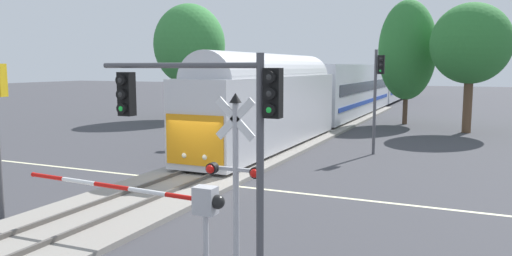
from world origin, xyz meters
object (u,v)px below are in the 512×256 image
object	(u,v)px
commuter_train	(357,87)
pine_left_background	(189,45)
traffic_signal_far_side	(378,85)
crossing_gate_far	(194,125)
traffic_signal_near_right	(210,113)
crossing_signal_mast	(235,165)
oak_far_right	(471,44)
crossing_gate_near	(178,199)
elm_centre_background	(407,50)

from	to	relation	value
commuter_train	pine_left_background	distance (m)	17.01
traffic_signal_far_side	pine_left_background	distance (m)	22.19
traffic_signal_far_side	pine_left_background	bearing A→B (deg)	148.43
crossing_gate_far	traffic_signal_near_right	xyz separation A→B (m)	(9.46, -15.02, 2.37)
crossing_gate_far	traffic_signal_far_side	xyz separation A→B (m)	(9.81, 2.66, 2.37)
crossing_signal_mast	traffic_signal_near_right	size ratio (longest dim) A/B	0.83
oak_far_right	traffic_signal_near_right	bearing A→B (deg)	-99.14
commuter_train	crossing_signal_mast	world-z (taller)	commuter_train
commuter_train	crossing_gate_near	distance (m)	38.52
crossing_gate_far	oak_far_right	size ratio (longest dim) A/B	0.67
commuter_train	pine_left_background	size ratio (longest dim) A/B	6.42
crossing_gate_far	elm_centre_background	size ratio (longest dim) A/B	0.61
traffic_signal_near_right	traffic_signal_far_side	xyz separation A→B (m)	(0.35, 17.68, 0.00)
crossing_gate_far	traffic_signal_near_right	distance (m)	17.90
commuter_train	pine_left_background	xyz separation A→B (m)	(-12.85, -10.43, 3.95)
crossing_signal_mast	crossing_gate_far	xyz separation A→B (m)	(-9.69, 14.33, -1.14)
crossing_signal_mast	crossing_gate_far	distance (m)	17.33
traffic_signal_near_right	crossing_gate_near	bearing A→B (deg)	142.07
commuter_train	crossing_gate_far	distance (m)	24.95
traffic_signal_near_right	traffic_signal_far_side	distance (m)	17.68
traffic_signal_near_right	pine_left_background	xyz separation A→B (m)	(-18.39, 29.20, 2.89)
crossing_signal_mast	pine_left_background	distance (m)	34.30
crossing_gate_near	traffic_signal_far_side	distance (m)	16.66
crossing_signal_mast	elm_centre_background	bearing A→B (deg)	90.50
traffic_signal_near_right	crossing_signal_mast	bearing A→B (deg)	71.03
elm_centre_background	commuter_train	bearing A→B (deg)	129.47
commuter_train	traffic_signal_near_right	distance (m)	40.03
pine_left_background	oak_far_right	distance (m)	23.11
traffic_signal_near_right	oak_far_right	xyz separation A→B (m)	(4.72, 29.31, 2.56)
crossing_gate_near	pine_left_background	distance (m)	32.92
crossing_gate_near	pine_left_background	world-z (taller)	pine_left_background
crossing_signal_mast	oak_far_right	size ratio (longest dim) A/B	0.45
commuter_train	elm_centre_background	distance (m)	9.27
crossing_gate_near	crossing_gate_far	size ratio (longest dim) A/B	1.04
crossing_signal_mast	crossing_gate_near	bearing A→B (deg)	162.00
crossing_gate_far	traffic_signal_far_side	bearing A→B (deg)	15.18
pine_left_background	traffic_signal_far_side	bearing A→B (deg)	-31.57
pine_left_background	crossing_gate_far	bearing A→B (deg)	-57.78
crossing_gate_far	traffic_signal_far_side	distance (m)	10.44
traffic_signal_near_right	oak_far_right	bearing A→B (deg)	80.86
commuter_train	pine_left_background	bearing A→B (deg)	-140.93
crossing_gate_near	traffic_signal_near_right	distance (m)	3.20
oak_far_right	crossing_signal_mast	bearing A→B (deg)	-98.89
crossing_signal_mast	traffic_signal_far_side	bearing A→B (deg)	89.61
commuter_train	traffic_signal_near_right	bearing A→B (deg)	-82.04
crossing_signal_mast	pine_left_background	xyz separation A→B (m)	(-18.63, 28.51, 4.12)
traffic_signal_near_right	pine_left_background	distance (m)	34.63
crossing_gate_far	traffic_signal_near_right	bearing A→B (deg)	-57.81
commuter_train	traffic_signal_far_side	world-z (taller)	traffic_signal_far_side
crossing_gate_far	crossing_gate_near	bearing A→B (deg)	-60.47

